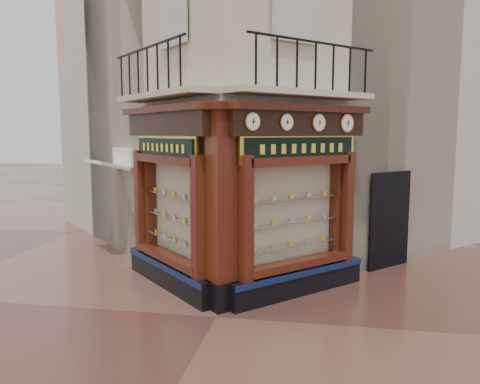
% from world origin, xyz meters
% --- Properties ---
extents(ground, '(80.00, 80.00, 0.00)m').
position_xyz_m(ground, '(0.00, 0.00, 0.00)').
color(ground, '#4B2A23').
rests_on(ground, ground).
extents(main_building, '(11.31, 11.31, 12.00)m').
position_xyz_m(main_building, '(0.00, 6.16, 6.00)').
color(main_building, beige).
rests_on(main_building, ground).
extents(neighbour_left, '(11.31, 11.31, 11.00)m').
position_xyz_m(neighbour_left, '(-2.47, 8.63, 5.50)').
color(neighbour_left, beige).
rests_on(neighbour_left, ground).
extents(neighbour_right, '(11.31, 11.31, 11.00)m').
position_xyz_m(neighbour_right, '(2.47, 8.63, 5.50)').
color(neighbour_right, beige).
rests_on(neighbour_right, ground).
extents(shopfront_left, '(2.86, 2.86, 3.98)m').
position_xyz_m(shopfront_left, '(-1.41, 1.57, 1.98)').
color(shopfront_left, black).
rests_on(shopfront_left, ground).
extents(shopfront_right, '(2.86, 2.86, 3.98)m').
position_xyz_m(shopfront_right, '(1.41, 1.57, 1.98)').
color(shopfront_right, black).
rests_on(shopfront_right, ground).
extents(corner_pilaster, '(0.85, 0.85, 3.98)m').
position_xyz_m(corner_pilaster, '(0.00, 0.50, 1.95)').
color(corner_pilaster, black).
rests_on(corner_pilaster, ground).
extents(balcony, '(5.94, 2.97, 1.03)m').
position_xyz_m(balcony, '(0.00, 1.49, 4.22)').
color(balcony, beige).
rests_on(balcony, ground).
extents(clock_a, '(0.28, 0.28, 0.34)m').
position_xyz_m(clock_a, '(0.59, 0.49, 3.62)').
color(clock_a, '#C18640').
rests_on(clock_a, ground).
extents(clock_b, '(0.27, 0.27, 0.33)m').
position_xyz_m(clock_b, '(1.18, 1.08, 3.62)').
color(clock_b, '#C18640').
rests_on(clock_b, ground).
extents(clock_c, '(0.29, 0.29, 0.36)m').
position_xyz_m(clock_c, '(1.79, 1.69, 3.62)').
color(clock_c, '#C18640').
rests_on(clock_c, ground).
extents(clock_d, '(0.31, 0.31, 0.39)m').
position_xyz_m(clock_d, '(2.39, 2.29, 3.62)').
color(clock_d, '#C18640').
rests_on(clock_d, ground).
extents(awning, '(1.53, 1.53, 0.28)m').
position_xyz_m(awning, '(-3.83, 3.63, 0.00)').
color(awning, white).
rests_on(awning, ground).
extents(signboard_left, '(1.99, 1.99, 0.53)m').
position_xyz_m(signboard_left, '(-1.46, 1.51, 3.10)').
color(signboard_left, yellow).
rests_on(signboard_left, ground).
extents(signboard_right, '(2.23, 2.23, 0.60)m').
position_xyz_m(signboard_right, '(1.46, 1.51, 3.10)').
color(signboard_right, yellow).
rests_on(signboard_right, ground).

